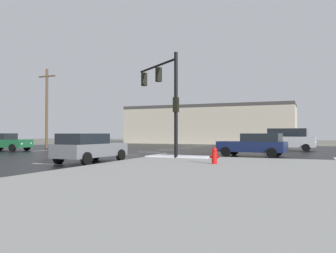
% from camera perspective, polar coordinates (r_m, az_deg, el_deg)
% --- Properties ---
extents(ground_plane, '(120.00, 120.00, 0.00)m').
position_cam_1_polar(ground_plane, '(26.96, -5.06, -4.56)').
color(ground_plane, slate).
extents(road_asphalt, '(44.00, 44.00, 0.02)m').
position_cam_1_polar(road_asphalt, '(26.96, -5.06, -4.53)').
color(road_asphalt, black).
rests_on(road_asphalt, ground_plane).
extents(sidewalk_corner, '(18.00, 18.00, 0.14)m').
position_cam_1_polar(sidewalk_corner, '(11.95, 20.26, -8.50)').
color(sidewalk_corner, '#9E9E99').
rests_on(sidewalk_corner, ground_plane).
extents(snow_strip_curbside, '(4.00, 1.60, 0.06)m').
position_cam_1_polar(snow_strip_curbside, '(21.26, 1.91, -5.03)').
color(snow_strip_curbside, white).
rests_on(snow_strip_curbside, sidewalk_corner).
extents(lane_markings, '(36.15, 36.15, 0.01)m').
position_cam_1_polar(lane_markings, '(25.19, -4.08, -4.75)').
color(lane_markings, silver).
rests_on(lane_markings, road_asphalt).
extents(traffic_signal_mast, '(4.14, 3.36, 6.39)m').
position_cam_1_polar(traffic_signal_mast, '(21.88, -0.47, 6.11)').
color(traffic_signal_mast, black).
rests_on(traffic_signal_mast, sidewalk_corner).
extents(fire_hydrant, '(0.48, 0.26, 0.79)m').
position_cam_1_polar(fire_hydrant, '(16.57, 7.78, -4.85)').
color(fire_hydrant, red).
rests_on(fire_hydrant, sidewalk_corner).
extents(strip_building_background, '(26.02, 8.00, 5.93)m').
position_cam_1_polar(strip_building_background, '(53.98, 6.74, 0.32)').
color(strip_building_background, '#BCB29E').
rests_on(strip_building_background, ground_plane).
extents(sedan_green, '(4.65, 2.33, 1.58)m').
position_cam_1_polar(sedan_green, '(34.23, -25.71, -2.29)').
color(sedan_green, '#195933').
rests_on(sedan_green, road_asphalt).
extents(sedan_grey, '(2.20, 4.61, 1.58)m').
position_cam_1_polar(sedan_grey, '(18.95, -13.05, -3.40)').
color(sedan_grey, slate).
rests_on(sedan_grey, road_asphalt).
extents(sedan_navy, '(4.67, 2.40, 1.58)m').
position_cam_1_polar(sedan_navy, '(23.88, 14.24, -2.92)').
color(sedan_navy, '#141E47').
rests_on(sedan_navy, road_asphalt).
extents(suv_silver, '(4.91, 2.36, 2.03)m').
position_cam_1_polar(suv_silver, '(33.22, 19.39, -1.97)').
color(suv_silver, '#B7BABF').
rests_on(suv_silver, road_asphalt).
extents(utility_pole_far, '(2.20, 0.28, 8.60)m').
position_cam_1_polar(utility_pole_far, '(39.18, -19.65, 3.18)').
color(utility_pole_far, brown).
rests_on(utility_pole_far, ground_plane).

